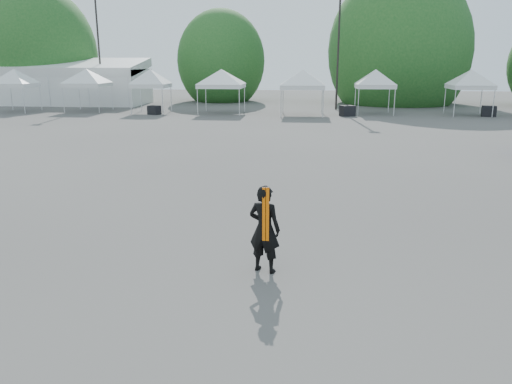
# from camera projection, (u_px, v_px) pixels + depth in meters

# --- Properties ---
(ground) EXTENTS (120.00, 120.00, 0.00)m
(ground) POSITION_uv_depth(u_px,v_px,m) (277.00, 242.00, 11.19)
(ground) COLOR #474442
(ground) RESTS_ON ground
(marquee) EXTENTS (15.00, 6.25, 4.23)m
(marquee) POSITION_uv_depth(u_px,v_px,m) (65.00, 83.00, 46.51)
(marquee) COLOR silver
(marquee) RESTS_ON ground
(light_pole_west) EXTENTS (0.60, 0.25, 10.30)m
(light_pole_west) POSITION_uv_depth(u_px,v_px,m) (98.00, 39.00, 44.19)
(light_pole_west) COLOR black
(light_pole_west) RESTS_ON ground
(light_pole_east) EXTENTS (0.60, 0.25, 9.80)m
(light_pole_east) POSITION_uv_depth(u_px,v_px,m) (339.00, 41.00, 40.28)
(light_pole_east) COLOR black
(light_pole_east) RESTS_ON ground
(tree_far_w) EXTENTS (4.80, 4.80, 7.30)m
(tree_far_w) POSITION_uv_depth(u_px,v_px,m) (37.00, 55.00, 49.13)
(tree_far_w) COLOR #382314
(tree_far_w) RESTS_ON ground
(tree_mid_w) EXTENTS (4.16, 4.16, 6.33)m
(tree_mid_w) POSITION_uv_depth(u_px,v_px,m) (221.00, 61.00, 49.45)
(tree_mid_w) COLOR #382314
(tree_mid_w) RESTS_ON ground
(tree_mid_e) EXTENTS (5.12, 5.12, 7.79)m
(tree_mid_e) POSITION_uv_depth(u_px,v_px,m) (399.00, 51.00, 46.60)
(tree_mid_e) COLOR #382314
(tree_mid_e) RESTS_ON ground
(tent_a) EXTENTS (3.86, 3.86, 3.88)m
(tent_a) POSITION_uv_depth(u_px,v_px,m) (14.00, 72.00, 39.06)
(tent_a) COLOR silver
(tent_a) RESTS_ON ground
(tent_b) EXTENTS (4.30, 4.30, 3.88)m
(tent_b) POSITION_uv_depth(u_px,v_px,m) (86.00, 72.00, 39.58)
(tent_b) COLOR silver
(tent_b) RESTS_ON ground
(tent_c) EXTENTS (3.78, 3.78, 3.88)m
(tent_c) POSITION_uv_depth(u_px,v_px,m) (150.00, 73.00, 38.22)
(tent_c) COLOR silver
(tent_c) RESTS_ON ground
(tent_d) EXTENTS (4.72, 4.72, 3.88)m
(tent_d) POSITION_uv_depth(u_px,v_px,m) (221.00, 73.00, 37.89)
(tent_d) COLOR silver
(tent_d) RESTS_ON ground
(tent_e) EXTENTS (4.54, 4.54, 3.88)m
(tent_e) POSITION_uv_depth(u_px,v_px,m) (303.00, 73.00, 36.59)
(tent_e) COLOR silver
(tent_e) RESTS_ON ground
(tent_f) EXTENTS (3.97, 3.97, 3.88)m
(tent_f) POSITION_uv_depth(u_px,v_px,m) (376.00, 73.00, 37.37)
(tent_f) COLOR silver
(tent_f) RESTS_ON ground
(tent_g) EXTENTS (4.08, 4.08, 3.88)m
(tent_g) POSITION_uv_depth(u_px,v_px,m) (471.00, 73.00, 36.46)
(tent_g) COLOR silver
(tent_g) RESTS_ON ground
(man) EXTENTS (0.72, 0.59, 1.71)m
(man) POSITION_uv_depth(u_px,v_px,m) (265.00, 229.00, 9.44)
(man) COLOR black
(man) RESTS_ON ground
(crate_west) EXTENTS (1.05, 0.96, 0.66)m
(crate_west) POSITION_uv_depth(u_px,v_px,m) (154.00, 110.00, 37.70)
(crate_west) COLOR black
(crate_west) RESTS_ON ground
(crate_mid) EXTENTS (1.22, 1.11, 0.77)m
(crate_mid) POSITION_uv_depth(u_px,v_px,m) (347.00, 111.00, 36.60)
(crate_mid) COLOR black
(crate_mid) RESTS_ON ground
(crate_east) EXTENTS (1.13, 0.96, 0.76)m
(crate_east) POSITION_uv_depth(u_px,v_px,m) (489.00, 111.00, 36.35)
(crate_east) COLOR black
(crate_east) RESTS_ON ground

